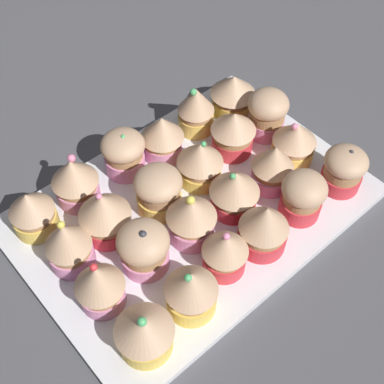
{
  "coord_description": "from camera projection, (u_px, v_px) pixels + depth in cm",
  "views": [
    {
      "loc": [
        26.83,
        30.69,
        57.07
      ],
      "look_at": [
        0.0,
        0.0,
        4.2
      ],
      "focal_mm": 48.37,
      "sensor_mm": 36.0,
      "label": 1
    }
  ],
  "objects": [
    {
      "name": "cupcake_21",
      "position": [
        225.0,
        251.0,
        0.61
      ],
      "size": [
        5.6,
        5.6,
        7.06
      ],
      "color": "#D1333D",
      "rests_on": "baking_tray"
    },
    {
      "name": "cupcake_18",
      "position": [
        344.0,
        169.0,
        0.69
      ],
      "size": [
        5.8,
        5.8,
        6.75
      ],
      "color": "#D1333D",
      "rests_on": "baking_tray"
    },
    {
      "name": "cupcake_5",
      "position": [
        32.0,
        211.0,
        0.64
      ],
      "size": [
        5.8,
        5.8,
        6.74
      ],
      "color": "#EFC651",
      "rests_on": "baking_tray"
    },
    {
      "name": "cupcake_20",
      "position": [
        264.0,
        227.0,
        0.62
      ],
      "size": [
        6.19,
        6.19,
        7.57
      ],
      "color": "#D1333D",
      "rests_on": "baking_tray"
    },
    {
      "name": "cupcake_10",
      "position": [
        105.0,
        214.0,
        0.63
      ],
      "size": [
        6.66,
        6.66,
        7.9
      ],
      "color": "#D1333D",
      "rests_on": "baking_tray"
    },
    {
      "name": "cupcake_12",
      "position": [
        294.0,
        141.0,
        0.72
      ],
      "size": [
        6.17,
        6.17,
        7.0
      ],
      "color": "#EFC651",
      "rests_on": "baking_tray"
    },
    {
      "name": "cupcake_23",
      "position": [
        144.0,
        332.0,
        0.55
      ],
      "size": [
        6.6,
        6.6,
        6.95
      ],
      "color": "#EFC651",
      "rests_on": "baking_tray"
    },
    {
      "name": "cupcake_17",
      "position": [
        99.0,
        284.0,
        0.58
      ],
      "size": [
        5.81,
        5.81,
        7.86
      ],
      "color": "pink",
      "rests_on": "baking_tray"
    },
    {
      "name": "cupcake_19",
      "position": [
        303.0,
        195.0,
        0.66
      ],
      "size": [
        5.84,
        5.84,
        7.0
      ],
      "color": "#D1333D",
      "rests_on": "baking_tray"
    },
    {
      "name": "ground_plane",
      "position": [
        192.0,
        217.0,
        0.71
      ],
      "size": [
        180.0,
        180.0,
        3.0
      ],
      "primitive_type": "cube",
      "color": "#4C4C51"
    },
    {
      "name": "cupcake_3",
      "position": [
        124.0,
        152.0,
        0.7
      ],
      "size": [
        6.07,
        6.07,
        6.91
      ],
      "color": "pink",
      "rests_on": "baking_tray"
    },
    {
      "name": "cupcake_22",
      "position": [
        191.0,
        290.0,
        0.57
      ],
      "size": [
        6.15,
        6.15,
        7.65
      ],
      "color": "#EFC651",
      "rests_on": "baking_tray"
    },
    {
      "name": "cupcake_11",
      "position": [
        68.0,
        244.0,
        0.61
      ],
      "size": [
        5.72,
        5.72,
        8.12
      ],
      "color": "pink",
      "rests_on": "baking_tray"
    },
    {
      "name": "cupcake_2",
      "position": [
        162.0,
        136.0,
        0.72
      ],
      "size": [
        6.09,
        6.09,
        7.29
      ],
      "color": "pink",
      "rests_on": "baking_tray"
    },
    {
      "name": "cupcake_4",
      "position": [
        75.0,
        180.0,
        0.67
      ],
      "size": [
        6.19,
        6.19,
        7.88
      ],
      "color": "pink",
      "rests_on": "baking_tray"
    },
    {
      "name": "cupcake_15",
      "position": [
        191.0,
        218.0,
        0.63
      ],
      "size": [
        6.31,
        6.31,
        7.92
      ],
      "color": "pink",
      "rests_on": "baking_tray"
    },
    {
      "name": "cupcake_9",
      "position": [
        159.0,
        190.0,
        0.66
      ],
      "size": [
        6.26,
        6.26,
        6.98
      ],
      "color": "#EFC651",
      "rests_on": "baking_tray"
    },
    {
      "name": "cupcake_16",
      "position": [
        144.0,
        247.0,
        0.61
      ],
      "size": [
        6.37,
        6.37,
        7.32
      ],
      "color": "pink",
      "rests_on": "baking_tray"
    },
    {
      "name": "cupcake_13",
      "position": [
        273.0,
        166.0,
        0.69
      ],
      "size": [
        5.66,
        5.66,
        7.24
      ],
      "color": "pink",
      "rests_on": "baking_tray"
    },
    {
      "name": "cupcake_7",
      "position": [
        233.0,
        131.0,
        0.72
      ],
      "size": [
        6.4,
        6.4,
        7.15
      ],
      "color": "#D1333D",
      "rests_on": "baking_tray"
    },
    {
      "name": "cupcake_14",
      "position": [
        235.0,
        190.0,
        0.66
      ],
      "size": [
        6.56,
        6.56,
        7.4
      ],
      "color": "#D1333D",
      "rests_on": "baking_tray"
    },
    {
      "name": "cupcake_0",
      "position": [
        233.0,
        93.0,
        0.77
      ],
      "size": [
        6.83,
        6.83,
        6.85
      ],
      "color": "#EFC651",
      "rests_on": "baking_tray"
    },
    {
      "name": "cupcake_8",
      "position": [
        200.0,
        162.0,
        0.69
      ],
      "size": [
        6.29,
        6.29,
        7.3
      ],
      "color": "#EFC651",
      "rests_on": "baking_tray"
    },
    {
      "name": "cupcake_1",
      "position": [
        196.0,
        109.0,
        0.75
      ],
      "size": [
        5.38,
        5.38,
        8.02
      ],
      "color": "#EFC651",
      "rests_on": "baking_tray"
    },
    {
      "name": "cupcake_6",
      "position": [
        267.0,
        113.0,
        0.74
      ],
      "size": [
        5.91,
        5.91,
        7.53
      ],
      "color": "pink",
      "rests_on": "baking_tray"
    },
    {
      "name": "baking_tray",
      "position": [
        192.0,
        208.0,
        0.7
      ],
      "size": [
        45.1,
        31.43,
        1.2
      ],
      "color": "silver",
      "rests_on": "ground_plane"
    }
  ]
}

